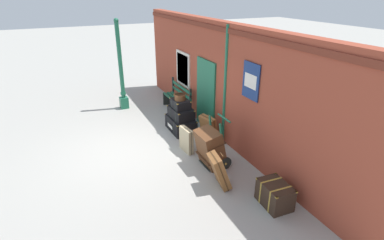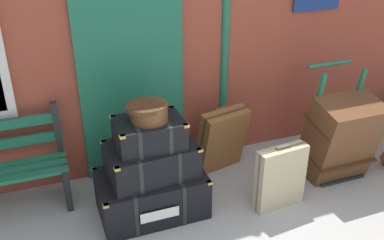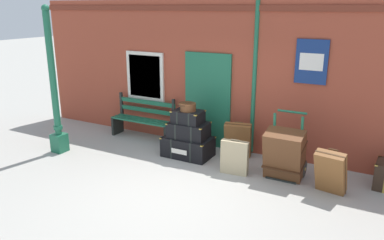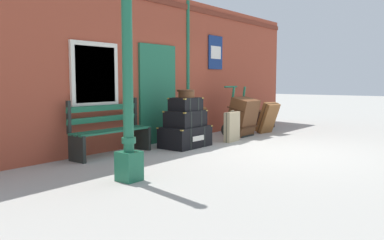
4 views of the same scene
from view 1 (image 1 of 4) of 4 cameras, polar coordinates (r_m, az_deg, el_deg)
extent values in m
plane|color=#A3A099|center=(8.18, -11.06, -5.73)|extent=(60.00, 60.00, 0.00)
cube|color=#9E422D|center=(8.45, 5.43, 7.44)|extent=(10.40, 0.30, 3.20)
cube|color=maroon|center=(8.09, 4.78, 17.00)|extent=(10.40, 0.03, 0.12)
cube|color=#1E6647|center=(8.98, 2.61, 4.84)|extent=(1.10, 0.05, 2.10)
cube|color=#123D2A|center=(8.98, 2.54, 4.83)|extent=(0.06, 0.02, 2.10)
cube|color=silver|center=(10.31, -1.69, 9.68)|extent=(1.04, 0.06, 1.16)
cube|color=silver|center=(10.30, -1.78, 9.67)|extent=(0.88, 0.02, 1.00)
cylinder|color=#1E6647|center=(7.95, 6.35, 6.33)|extent=(0.09, 0.09, 3.14)
cube|color=navy|center=(6.93, 11.14, 7.27)|extent=(0.60, 0.02, 0.84)
cube|color=white|center=(6.92, 11.05, 7.26)|extent=(0.44, 0.01, 0.32)
cube|color=#1E6647|center=(11.03, -12.79, 3.25)|extent=(0.28, 0.28, 0.40)
cylinder|color=#1E6647|center=(10.62, -13.52, 10.74)|extent=(0.14, 0.14, 2.56)
cylinder|color=#1E6647|center=(10.92, -12.95, 4.96)|extent=(0.19, 0.19, 0.08)
sphere|color=#1E6647|center=(10.41, -14.25, 17.88)|extent=(0.16, 0.16, 0.16)
cube|color=#1E6647|center=(10.35, -3.77, 3.90)|extent=(1.60, 0.09, 0.04)
cube|color=#1E6647|center=(10.40, -3.06, 4.02)|extent=(1.60, 0.09, 0.04)
cube|color=#1E6647|center=(10.45, -2.34, 4.13)|extent=(1.60, 0.09, 0.04)
cube|color=#1E6647|center=(10.40, -2.06, 5.21)|extent=(1.60, 0.05, 0.10)
cube|color=#1E6647|center=(10.34, -2.07, 6.26)|extent=(1.60, 0.05, 0.10)
cube|color=black|center=(11.14, -4.52, 4.12)|extent=(0.06, 0.40, 0.45)
cube|color=black|center=(11.05, -3.63, 6.74)|extent=(0.06, 0.06, 0.56)
cube|color=black|center=(9.83, -1.34, 1.42)|extent=(0.06, 0.40, 0.45)
cube|color=black|center=(9.72, -0.29, 4.37)|extent=(0.06, 0.06, 0.56)
cube|color=black|center=(9.03, -2.13, -0.80)|extent=(1.00, 0.64, 0.42)
cube|color=black|center=(9.22, -2.68, -0.27)|extent=(0.04, 0.65, 0.43)
cube|color=black|center=(8.84, -1.56, -1.35)|extent=(0.04, 0.65, 0.43)
cube|color=#B79338|center=(9.26, -5.03, 1.11)|extent=(0.05, 0.05, 0.02)
cube|color=#B79338|center=(8.44, -2.75, -1.17)|extent=(0.05, 0.05, 0.02)
cube|color=#B79338|center=(9.46, -1.62, 1.71)|extent=(0.05, 0.05, 0.02)
cube|color=#B79338|center=(8.66, 0.92, -0.46)|extent=(0.05, 0.05, 0.02)
cube|color=silver|center=(8.93, -4.22, -1.14)|extent=(0.36, 0.01, 0.10)
cube|color=black|center=(8.87, -2.10, 1.34)|extent=(0.83, 0.58, 0.32)
cube|color=black|center=(9.02, -2.60, 1.73)|extent=(0.07, 0.55, 0.33)
cube|color=black|center=(8.72, -1.57, 0.94)|extent=(0.07, 0.55, 0.33)
cube|color=#B79338|center=(9.04, -4.60, 2.73)|extent=(0.05, 0.05, 0.02)
cube|color=#B79338|center=(8.40, -2.49, 1.09)|extent=(0.05, 0.05, 0.02)
cube|color=#B79338|center=(9.24, -1.76, 3.27)|extent=(0.05, 0.05, 0.02)
cube|color=#B79338|center=(8.61, 0.50, 1.70)|extent=(0.05, 0.05, 0.02)
cube|color=black|center=(8.77, -2.22, 3.10)|extent=(0.60, 0.44, 0.26)
cube|color=black|center=(8.88, -2.56, 3.38)|extent=(0.04, 0.45, 0.27)
cube|color=black|center=(8.65, -1.87, 2.81)|extent=(0.04, 0.45, 0.27)
cube|color=#B79338|center=(8.90, -4.13, 4.19)|extent=(0.05, 0.05, 0.02)
cube|color=#B79338|center=(8.41, -2.74, 3.03)|extent=(0.05, 0.05, 0.02)
cube|color=#B79338|center=(9.04, -1.76, 4.56)|extent=(0.05, 0.05, 0.02)
cube|color=#B79338|center=(8.56, -0.27, 3.44)|extent=(0.05, 0.05, 0.02)
cylinder|color=brown|center=(8.68, -2.30, 4.37)|extent=(0.32, 0.32, 0.16)
cylinder|color=#432715|center=(8.69, -2.39, 4.81)|extent=(0.34, 0.34, 0.04)
cube|color=black|center=(7.42, 3.26, -8.43)|extent=(0.56, 0.28, 0.03)
cube|color=#1E6647|center=(7.41, 3.82, -3.33)|extent=(0.04, 0.21, 1.19)
cube|color=#1E6647|center=(7.03, 5.78, -5.01)|extent=(0.04, 0.21, 1.19)
cylinder|color=#1E6647|center=(7.04, 6.12, 0.39)|extent=(0.54, 0.04, 0.04)
cylinder|color=black|center=(7.70, 3.88, -5.92)|extent=(0.04, 0.32, 0.32)
cylinder|color=#B79338|center=(7.70, 3.88, -5.92)|extent=(0.07, 0.06, 0.06)
cylinder|color=black|center=(7.22, 6.34, -8.18)|extent=(0.04, 0.32, 0.32)
cylinder|color=#B79338|center=(7.22, 6.34, -8.18)|extent=(0.07, 0.06, 0.06)
cube|color=brown|center=(7.19, 3.49, -5.29)|extent=(0.68, 0.62, 0.95)
cube|color=#432715|center=(7.29, 3.45, -6.62)|extent=(0.70, 0.45, 0.12)
cube|color=#432715|center=(7.10, 3.53, -3.92)|extent=(0.70, 0.45, 0.12)
cube|color=tan|center=(7.86, -1.09, -3.81)|extent=(0.53, 0.19, 0.65)
cylinder|color=#71644C|center=(7.70, -1.11, -1.53)|extent=(0.16, 0.04, 0.03)
cube|color=brown|center=(7.86, -1.09, -3.81)|extent=(0.53, 0.07, 0.66)
cube|color=brown|center=(6.50, 5.21, -9.61)|extent=(0.54, 0.52, 0.80)
cylinder|color=#4F3018|center=(6.32, 5.68, -6.59)|extent=(0.16, 0.05, 0.03)
cube|color=#482C16|center=(6.50, 5.21, -9.61)|extent=(0.53, 0.37, 0.75)
cube|color=brown|center=(8.37, 3.23, -1.65)|extent=(0.60, 0.45, 0.75)
cylinder|color=#4F3018|center=(8.22, 3.45, 0.76)|extent=(0.16, 0.06, 0.03)
cube|color=#482C16|center=(8.37, 3.23, -1.65)|extent=(0.58, 0.30, 0.73)
cube|color=#332319|center=(6.30, 15.48, -13.52)|extent=(0.71, 0.52, 0.48)
cube|color=#B79338|center=(6.40, 14.66, -12.79)|extent=(0.07, 0.49, 0.49)
cube|color=#B79338|center=(6.21, 16.33, -14.27)|extent=(0.07, 0.49, 0.49)
cube|color=#B79338|center=(6.26, 12.32, -10.83)|extent=(0.05, 0.05, 0.02)
cube|color=#B79338|center=(5.86, 15.82, -14.01)|extent=(0.05, 0.05, 0.02)
cube|color=#B79338|center=(6.49, 15.62, -9.86)|extent=(0.05, 0.05, 0.02)
cube|color=#B79338|center=(6.10, 19.22, -12.81)|extent=(0.05, 0.05, 0.02)
camera|label=2|loc=(8.50, -26.19, 12.69)|focal=39.84mm
camera|label=3|loc=(5.25, -64.04, 0.05)|focal=35.48mm
camera|label=4|loc=(14.14, -32.38, 9.50)|focal=37.09mm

